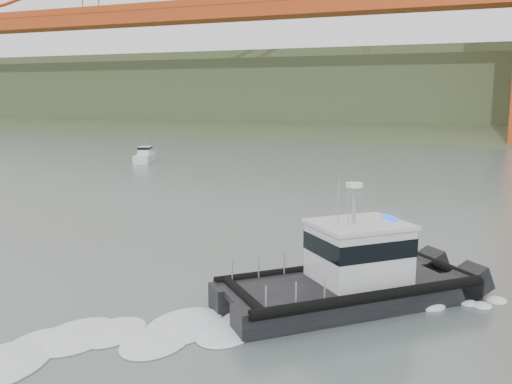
{
  "coord_description": "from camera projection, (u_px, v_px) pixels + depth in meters",
  "views": [
    {
      "loc": [
        14.07,
        -20.08,
        7.84
      ],
      "look_at": [
        1.99,
        9.33,
        2.4
      ],
      "focal_mm": 40.0,
      "sensor_mm": 36.0,
      "label": 1
    }
  ],
  "objects": [
    {
      "name": "ground",
      "position": [
        133.0,
        276.0,
        24.9
      ],
      "size": [
        400.0,
        400.0,
        0.0
      ],
      "primitive_type": "plane",
      "color": "#576762",
      "rests_on": "ground"
    },
    {
      "name": "headlands",
      "position": [
        430.0,
        98.0,
        138.13
      ],
      "size": [
        500.0,
        105.36,
        27.12
      ],
      "color": "#3C512E",
      "rests_on": "ground"
    },
    {
      "name": "patrol_boat",
      "position": [
        351.0,
        273.0,
        21.51
      ],
      "size": [
        9.58,
        9.5,
        4.8
      ],
      "rotation": [
        0.0,
        0.0,
        -0.79
      ],
      "color": "black",
      "rests_on": "ground"
    },
    {
      "name": "motorboat",
      "position": [
        145.0,
        156.0,
        67.18
      ],
      "size": [
        3.5,
        5.41,
        2.83
      ],
      "rotation": [
        0.0,
        0.0,
        0.38
      ],
      "color": "silver",
      "rests_on": "ground"
    }
  ]
}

